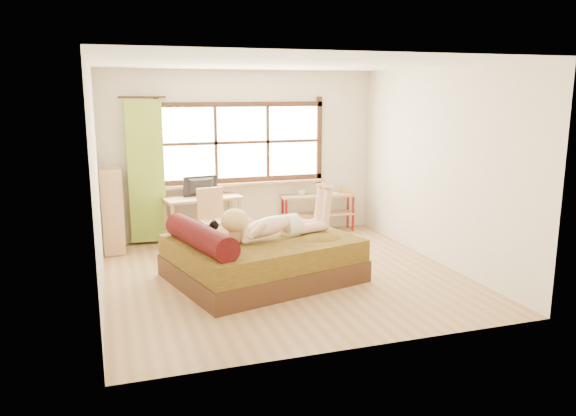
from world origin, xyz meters
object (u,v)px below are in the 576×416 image
object	(u,v)px
woman	(274,212)
desk	(202,203)
kitten	(204,230)
bookshelf	(113,211)
chair	(212,215)
pipe_shelf	(319,204)
bed	(259,257)

from	to	relation	value
woman	desk	size ratio (longest dim) A/B	1.22
kitten	bookshelf	xyz separation A→B (m)	(-1.06, 1.76, -0.04)
chair	bookshelf	size ratio (longest dim) A/B	0.75
desk	bookshelf	bearing A→B (deg)	176.46
woman	kitten	distance (m)	0.90
woman	bookshelf	distance (m)	2.72
woman	kitten	bearing A→B (deg)	155.64
woman	chair	distance (m)	1.76
kitten	bookshelf	bearing A→B (deg)	106.64
pipe_shelf	woman	bearing A→B (deg)	-119.97
kitten	bed	bearing A→B (deg)	-24.24
bed	chair	xyz separation A→B (m)	(-0.29, 1.62, 0.22)
woman	kitten	xyz separation A→B (m)	(-0.87, 0.15, -0.20)
kitten	desk	xyz separation A→B (m)	(0.29, 1.87, -0.03)
desk	chair	distance (m)	0.40
bed	pipe_shelf	xyz separation A→B (m)	(1.64, 2.11, 0.18)
chair	pipe_shelf	xyz separation A→B (m)	(1.92, 0.49, -0.04)
pipe_shelf	desk	bearing A→B (deg)	-172.78
woman	desk	world-z (taller)	woman
bed	pipe_shelf	distance (m)	2.67
kitten	bookshelf	size ratio (longest dim) A/B	0.26
woman	chair	size ratio (longest dim) A/B	1.64
desk	chair	xyz separation A→B (m)	(0.09, -0.37, -0.13)
chair	kitten	bearing A→B (deg)	-112.76
woman	desk	xyz separation A→B (m)	(-0.58, 2.02, -0.23)
bed	woman	distance (m)	0.61
kitten	chair	size ratio (longest dim) A/B	0.35
bed	kitten	xyz separation A→B (m)	(-0.67, 0.11, 0.38)
desk	pipe_shelf	xyz separation A→B (m)	(2.01, 0.12, -0.17)
desk	chair	size ratio (longest dim) A/B	1.35
kitten	chair	xyz separation A→B (m)	(0.38, 1.51, -0.16)
desk	pipe_shelf	bearing A→B (deg)	-5.18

